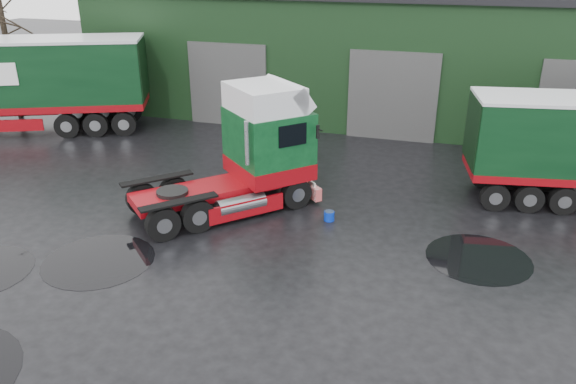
% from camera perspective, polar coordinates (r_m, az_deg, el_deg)
% --- Properties ---
extents(ground, '(100.00, 100.00, 0.00)m').
position_cam_1_polar(ground, '(14.63, -5.31, -10.26)').
color(ground, black).
extents(warehouse, '(32.40, 12.40, 6.30)m').
position_cam_1_polar(warehouse, '(31.70, 12.17, 13.98)').
color(warehouse, black).
rests_on(warehouse, ground).
extents(hero_tractor, '(6.60, 6.78, 4.13)m').
position_cam_1_polar(hero_tractor, '(18.28, -7.16, 4.01)').
color(hero_tractor, '#0B3E1B').
rests_on(hero_tractor, ground).
extents(wash_bucket, '(0.44, 0.44, 0.31)m').
position_cam_1_polar(wash_bucket, '(18.22, 4.20, -2.44)').
color(wash_bucket, '#0727A9').
rests_on(wash_bucket, ground).
extents(tree_left, '(4.40, 4.40, 8.50)m').
position_cam_1_polar(tree_left, '(32.08, -26.81, 14.17)').
color(tree_left, black).
rests_on(tree_left, ground).
extents(tree_back_a, '(4.40, 4.40, 9.50)m').
position_cam_1_polar(tree_back_a, '(42.71, 2.54, 18.94)').
color(tree_back_a, black).
rests_on(tree_back_a, ground).
extents(tree_back_b, '(4.40, 4.40, 7.50)m').
position_cam_1_polar(tree_back_b, '(41.73, 25.12, 15.38)').
color(tree_back_b, black).
rests_on(tree_back_b, ground).
extents(puddle_1, '(2.95, 2.95, 0.01)m').
position_cam_1_polar(puddle_1, '(16.97, 18.78, -6.40)').
color(puddle_1, black).
rests_on(puddle_1, ground).
extents(puddle_4, '(3.12, 3.12, 0.01)m').
position_cam_1_polar(puddle_4, '(16.86, -18.68, -6.60)').
color(puddle_4, black).
rests_on(puddle_4, ground).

